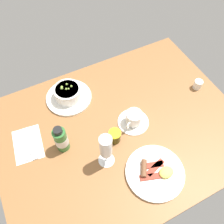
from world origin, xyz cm
name	(u,v)px	position (x,y,z in cm)	size (l,w,h in cm)	color
ground_plane	(120,130)	(0.00, 0.00, -1.50)	(110.00, 84.00, 3.00)	brown
porridge_bowl	(68,94)	(14.45, -26.30, 3.27)	(22.03, 22.03, 7.93)	white
cutlery_setting	(28,145)	(39.52, -10.45, 0.27)	(13.83, 18.22, 0.90)	white
coffee_cup	(134,120)	(-6.69, 0.53, 2.98)	(14.24, 14.24, 7.03)	white
creamer_jug	(198,84)	(-45.78, -3.53, 2.35)	(4.14, 4.98, 5.13)	white
wine_glass	(106,148)	(12.32, 11.04, 12.08)	(6.78, 6.78, 18.74)	white
jam_jar	(115,136)	(4.91, 4.10, 3.10)	(5.27, 5.27, 6.13)	#3C320A
sauce_bottle_green	(61,139)	(25.97, -2.85, 6.63)	(5.52, 5.52, 14.77)	#337233
breakfast_plate	(155,172)	(-2.64, 24.82, 0.94)	(23.65, 23.65, 3.70)	white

